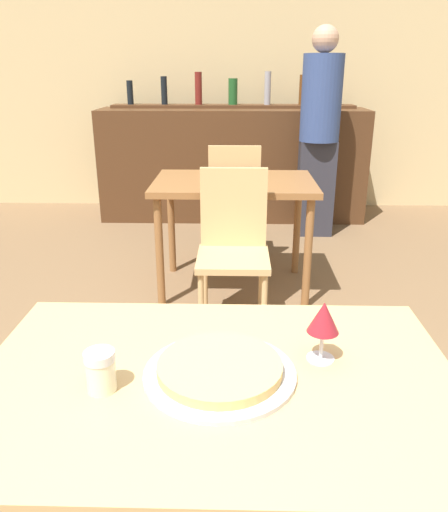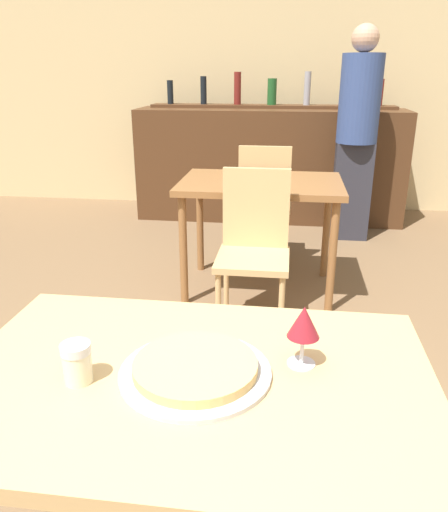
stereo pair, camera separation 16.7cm
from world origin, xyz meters
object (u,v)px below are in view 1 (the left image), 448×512
object	(u,v)px
chair_far_side_front	(233,240)
cheese_shaker	(101,371)
wine_glass	(324,319)
person_standing	(320,127)
pizza_tray	(220,370)
chair_far_side_back	(234,196)

from	to	relation	value
chair_far_side_front	cheese_shaker	xyz separation A→B (m)	(-0.29, -1.72, 0.27)
chair_far_side_front	wine_glass	bearing A→B (deg)	-81.63
person_standing	cheese_shaker	bearing A→B (deg)	-106.28
pizza_tray	cheese_shaker	size ratio (longest dim) A/B	3.72
chair_far_side_front	chair_far_side_back	world-z (taller)	same
chair_far_side_front	wine_glass	xyz separation A→B (m)	(0.23, -1.58, 0.33)
chair_far_side_front	cheese_shaker	bearing A→B (deg)	-99.51
wine_glass	pizza_tray	bearing A→B (deg)	-162.10
person_standing	pizza_tray	bearing A→B (deg)	-102.34
chair_far_side_front	pizza_tray	bearing A→B (deg)	-90.71
wine_glass	cheese_shaker	bearing A→B (deg)	-164.87
chair_far_side_back	cheese_shaker	world-z (taller)	chair_far_side_back
chair_far_side_front	pizza_tray	xyz separation A→B (m)	(-0.02, -1.66, 0.24)
chair_far_side_front	pizza_tray	size ratio (longest dim) A/B	2.52
cheese_shaker	person_standing	bearing A→B (deg)	73.72
pizza_tray	wine_glass	distance (m)	0.28
chair_far_side_back	person_standing	world-z (taller)	person_standing
wine_glass	chair_far_side_back	bearing A→B (deg)	95.05
pizza_tray	person_standing	world-z (taller)	person_standing
cheese_shaker	person_standing	size ratio (longest dim) A/B	0.06
chair_far_side_back	wine_glass	world-z (taller)	chair_far_side_back
chair_far_side_front	person_standing	size ratio (longest dim) A/B	0.52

